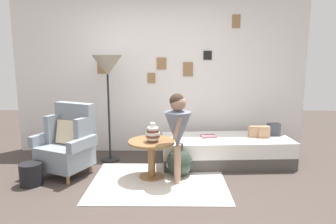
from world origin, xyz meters
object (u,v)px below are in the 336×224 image
Objects in this scene: side_table at (152,151)px; person_child at (178,126)px; vase_striped at (153,134)px; demijohn_near at (179,162)px; magazine_basket at (31,174)px; floor_lamp at (107,69)px; book_on_daybed at (208,136)px; armchair at (68,143)px; daybed at (226,150)px.

person_child is (0.34, -0.16, 0.37)m from side_table.
vase_striped reaches higher than demijohn_near.
magazine_basket is (-1.88, -0.33, -0.05)m from demijohn_near.
floor_lamp is 7.38× the size of book_on_daybed.
floor_lamp reaches higher than book_on_daybed.
magazine_basket is (-0.36, -0.39, -0.30)m from armchair.
vase_striped is at bearing 7.70° from magazine_basket.
armchair reaches higher than side_table.
armchair is 4.41× the size of book_on_daybed.
armchair is 0.60× the size of floor_lamp.
magazine_basket is (-2.59, -0.85, -0.06)m from daybed.
book_on_daybed is (1.97, 0.47, -0.02)m from armchair.
vase_striped reaches higher than side_table.
side_table is 0.25m from vase_striped.
floor_lamp is at bearing 135.00° from side_table.
floor_lamp is 1.79m from magazine_basket.
book_on_daybed is at bearing 20.38° from magazine_basket.
book_on_daybed is at bearing 57.98° from person_child.
daybed is at bearing 11.60° from armchair.
armchair is 1.54m from demijohn_near.
person_child reaches higher than book_on_daybed.
vase_striped is 1.61m from magazine_basket.
demijohn_near is at bearing -130.47° from book_on_daybed.
armchair reaches higher than daybed.
demijohn_near is at bearing -2.20° from armchair.
vase_striped is at bearing -46.05° from floor_lamp.
person_child is at bearing -134.52° from daybed.
floor_lamp is 1.82m from book_on_daybed.
book_on_daybed is (0.80, 0.66, -0.20)m from vase_striped.
vase_striped is 0.15× the size of floor_lamp.
armchair is 0.61m from magazine_basket.
armchair is at bearing 173.24° from side_table.
person_child reaches higher than side_table.
side_table is 0.42m from demijohn_near.
person_child is at bearing -19.38° from vase_striped.
book_on_daybed is at bearing 36.47° from side_table.
demijohn_near is (0.35, 0.13, -0.43)m from vase_striped.
book_on_daybed is (0.82, 0.61, 0.04)m from side_table.
book_on_daybed is (-0.26, 0.01, 0.22)m from daybed.
magazine_basket is at bearing -169.90° from demijohn_near.
armchair is 3.86× the size of vase_striped.
person_child is (1.03, -0.85, -0.68)m from floor_lamp.
daybed is at bearing 45.48° from person_child.
demijohn_near reaches higher than magazine_basket.
armchair reaches higher than magazine_basket.
armchair is 1.22m from floor_lamp.
floor_lamp reaches higher than side_table.
floor_lamp is (0.46, 0.56, 0.98)m from armchair.
person_child is (-0.74, -0.76, 0.54)m from daybed.
armchair is 1.55m from person_child.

